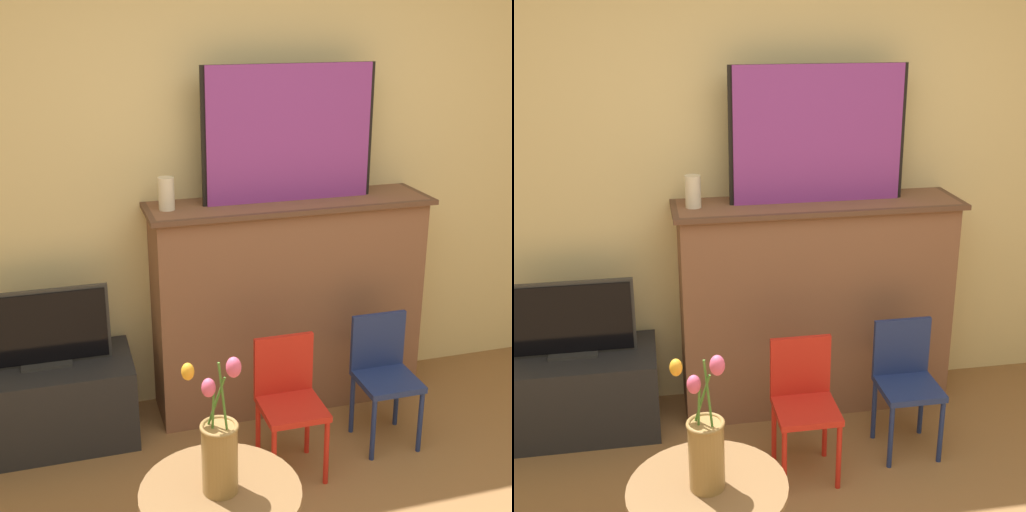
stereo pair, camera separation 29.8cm
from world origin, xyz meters
TOP-DOWN VIEW (x-y plane):
  - wall_back at (0.00, 2.13)m, footprint 8.00×0.06m
  - fireplace_mantel at (0.18, 1.92)m, footprint 1.47×0.40m
  - painting at (0.18, 1.93)m, footprint 0.89×0.03m
  - mantel_candle at (-0.44, 1.92)m, footprint 0.08×0.08m
  - tv_stand at (-1.07, 1.86)m, footprint 0.81×0.45m
  - tv_monitor at (-1.07, 1.86)m, footprint 0.63×0.12m
  - chair_red at (-0.01, 1.32)m, footprint 0.28×0.28m
  - chair_blue at (0.52, 1.42)m, footprint 0.28×0.28m
  - vase_tulips at (-0.53, 0.52)m, footprint 0.17×0.16m

SIDE VIEW (x-z plane):
  - tv_stand at x=-1.07m, z-range 0.00..0.42m
  - chair_red at x=-0.01m, z-range 0.05..0.70m
  - chair_blue at x=0.52m, z-range 0.05..0.70m
  - fireplace_mantel at x=0.18m, z-range 0.01..1.15m
  - tv_monitor at x=-1.07m, z-range 0.41..0.80m
  - vase_tulips at x=-0.53m, z-range 0.46..0.97m
  - mantel_candle at x=-0.44m, z-range 1.14..1.30m
  - wall_back at x=0.00m, z-range 0.00..2.70m
  - painting at x=0.18m, z-range 1.14..1.81m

